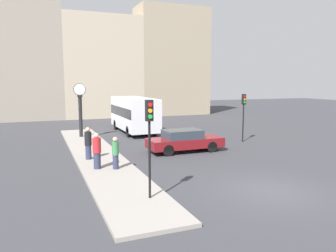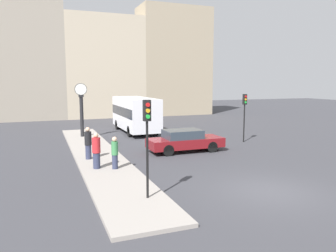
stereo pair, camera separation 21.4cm
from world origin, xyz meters
name	(u,v)px [view 1 (the left image)]	position (x,y,z in m)	size (l,w,h in m)	color
ground_plane	(270,191)	(0.00, 0.00, 0.00)	(120.00, 120.00, 0.00)	#38383D
sidewalk_corner	(97,155)	(-5.49, 8.80, 0.07)	(2.65, 21.60, 0.14)	gray
building_row	(101,55)	(-0.89, 31.46, 7.79)	(26.65, 5.00, 19.31)	gray
sedan_car	(184,140)	(-0.09, 8.17, 0.72)	(4.76, 1.83, 1.41)	maroon
bus_distant	(134,113)	(-0.81, 17.17, 1.72)	(2.49, 7.36, 3.03)	silver
traffic_light_near	(149,128)	(-4.93, 0.67, 2.73)	(0.26, 0.24, 3.61)	black
traffic_light_far	(244,108)	(5.33, 9.67, 2.53)	(0.26, 0.24, 3.52)	black
street_clock	(80,109)	(-5.54, 15.65, 2.28)	(0.93, 0.36, 4.15)	black
pedestrian_green_hoodie	(115,153)	(-5.18, 5.14, 0.95)	(0.33, 0.33, 1.60)	#2D334C
pedestrian_black_jacket	(88,143)	(-6.12, 7.71, 1.03)	(0.38, 0.38, 1.78)	#2D334C
pedestrian_red_top	(97,151)	(-6.02, 5.53, 1.02)	(0.41, 0.41, 1.78)	#2D334C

